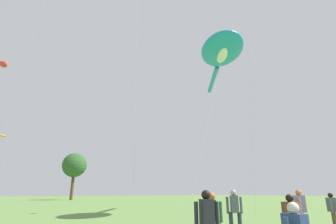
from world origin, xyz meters
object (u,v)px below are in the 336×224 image
(person_dark_jacket, at_px, (213,217))
(big_show_kite, at_px, (221,52))
(person_grey_haired_man, at_px, (301,209))
(small_kite_box_yellow, at_px, (4,63))
(person_brown_coat, at_px, (292,220))
(tree_broad_distant, at_px, (74,165))
(person_redhead_woman, at_px, (333,209))
(person_child_front, at_px, (207,221))
(person_navy_jacket, at_px, (235,209))
(small_kite_tiny_distant, at_px, (2,137))

(person_dark_jacket, bearing_deg, big_show_kite, -6.15)
(person_dark_jacket, height_order, person_grey_haired_man, person_grey_haired_man)
(small_kite_box_yellow, bearing_deg, person_brown_coat, 140.95)
(person_dark_jacket, distance_m, small_kite_box_yellow, 33.50)
(small_kite_box_yellow, height_order, tree_broad_distant, small_kite_box_yellow)
(big_show_kite, bearing_deg, person_redhead_woman, 18.17)
(big_show_kite, distance_m, person_child_front, 18.88)
(person_child_front, bearing_deg, person_navy_jacket, -30.97)
(person_child_front, relative_size, person_brown_coat, 1.06)
(person_dark_jacket, relative_size, tree_broad_distant, 0.14)
(person_dark_jacket, height_order, small_kite_tiny_distant, small_kite_tiny_distant)
(person_grey_haired_man, xyz_separation_m, small_kite_box_yellow, (-10.99, 28.72, 15.73))
(person_child_front, height_order, tree_broad_distant, tree_broad_distant)
(person_child_front, bearing_deg, big_show_kite, -24.41)
(person_redhead_woman, height_order, small_kite_box_yellow, small_kite_box_yellow)
(person_navy_jacket, height_order, person_redhead_woman, person_navy_jacket)
(person_grey_haired_man, height_order, small_kite_tiny_distant, small_kite_tiny_distant)
(big_show_kite, xyz_separation_m, person_dark_jacket, (-9.57, -8.37, -12.39))
(person_grey_haired_man, bearing_deg, person_dark_jacket, 61.23)
(person_brown_coat, relative_size, small_kite_tiny_distant, 0.24)
(person_child_front, bearing_deg, person_brown_coat, -79.79)
(person_child_front, xyz_separation_m, small_kite_box_yellow, (-5.23, 29.91, 15.77))
(person_child_front, bearing_deg, tree_broad_distant, 13.09)
(person_redhead_woman, distance_m, small_kite_box_yellow, 35.40)
(person_child_front, distance_m, small_kite_box_yellow, 34.21)
(small_kite_box_yellow, relative_size, tree_broad_distant, 1.59)
(big_show_kite, relative_size, person_grey_haired_man, 8.29)
(big_show_kite, distance_m, person_brown_coat, 18.01)
(big_show_kite, relative_size, tree_broad_distant, 1.28)
(big_show_kite, bearing_deg, small_kite_box_yellow, -106.93)
(person_grey_haired_man, distance_m, small_kite_tiny_distant, 23.05)
(small_kite_box_yellow, bearing_deg, person_dark_jacket, 139.43)
(small_kite_box_yellow, bearing_deg, big_show_kite, 164.87)
(person_redhead_woman, bearing_deg, tree_broad_distant, -21.53)
(person_dark_jacket, xyz_separation_m, person_brown_coat, (1.22, -1.65, -0.02))
(person_brown_coat, height_order, small_kite_box_yellow, small_kite_box_yellow)
(tree_broad_distant, bearing_deg, person_child_front, -101.12)
(tree_broad_distant, bearing_deg, big_show_kite, -91.43)
(person_navy_jacket, xyz_separation_m, person_redhead_woman, (4.65, -1.24, -0.07))
(person_dark_jacket, relative_size, person_child_front, 0.97)
(big_show_kite, height_order, person_navy_jacket, big_show_kite)
(person_dark_jacket, bearing_deg, person_child_front, 175.48)
(person_child_front, xyz_separation_m, tree_broad_distant, (12.00, 61.04, 7.00))
(person_dark_jacket, relative_size, person_redhead_woman, 1.00)
(big_show_kite, relative_size, person_navy_jacket, 8.29)
(big_show_kite, distance_m, person_navy_jacket, 15.86)
(person_child_front, bearing_deg, small_kite_tiny_distant, 34.97)
(big_show_kite, xyz_separation_m, person_brown_coat, (-8.35, -10.02, -12.41))
(small_kite_box_yellow, height_order, small_kite_tiny_distant, small_kite_box_yellow)
(person_navy_jacket, distance_m, small_kite_tiny_distant, 21.04)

